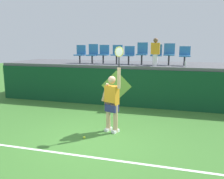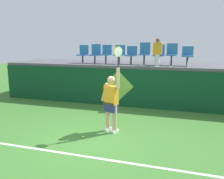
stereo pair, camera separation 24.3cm
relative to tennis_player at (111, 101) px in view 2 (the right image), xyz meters
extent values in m
plane|color=#3D752D|center=(-0.30, -0.74, -0.93)|extent=(40.00, 40.00, 0.00)
cube|color=#0F4223|center=(-0.30, 2.93, -0.16)|extent=(11.47, 0.20, 1.53)
cube|color=#56565B|center=(-0.30, 4.32, 0.67)|extent=(11.47, 2.88, 0.12)
cube|color=white|center=(-0.30, -1.69, -0.92)|extent=(10.32, 0.08, 0.01)
cube|color=white|center=(-0.13, 0.05, -0.89)|extent=(0.20, 0.29, 0.08)
cube|color=white|center=(0.12, -0.04, -0.89)|extent=(0.20, 0.29, 0.08)
cylinder|color=#DBAD84|center=(-0.13, 0.05, -0.51)|extent=(0.13, 0.13, 0.83)
cylinder|color=#DBAD84|center=(0.12, -0.04, -0.51)|extent=(0.13, 0.13, 0.83)
cube|color=navy|center=(-0.01, 0.00, -0.17)|extent=(0.41, 0.33, 0.28)
cube|color=orange|center=(-0.01, 0.00, 0.17)|extent=(0.43, 0.34, 0.54)
sphere|color=#DBAD84|center=(-0.01, 0.00, 0.61)|extent=(0.22, 0.22, 0.22)
cylinder|color=#DBAD84|center=(-0.23, 0.08, 0.22)|extent=(0.27, 0.17, 0.55)
cylinder|color=#DBAD84|center=(0.22, -0.08, 0.68)|extent=(0.09, 0.09, 0.58)
cylinder|color=black|center=(0.22, -0.08, 1.12)|extent=(0.03, 0.03, 0.30)
torus|color=gold|center=(0.22, -0.08, 1.40)|extent=(0.27, 0.12, 0.28)
ellipsoid|color=silver|center=(0.22, -0.08, 1.40)|extent=(0.23, 0.10, 0.24)
sphere|color=#D1E533|center=(-0.59, -0.71, -0.89)|extent=(0.07, 0.07, 0.07)
cylinder|color=white|center=(2.03, 3.08, 0.83)|extent=(0.06, 0.06, 0.21)
cylinder|color=#38383D|center=(-2.58, 3.72, 0.90)|extent=(0.07, 0.07, 0.34)
cube|color=#2D70B2|center=(-2.58, 3.72, 1.09)|extent=(0.44, 0.42, 0.05)
cube|color=#2D70B2|center=(-2.58, 3.91, 1.33)|extent=(0.44, 0.04, 0.42)
cylinder|color=#38383D|center=(-1.98, 3.72, 0.90)|extent=(0.07, 0.07, 0.34)
cube|color=#2D70B2|center=(-1.98, 3.72, 1.09)|extent=(0.44, 0.42, 0.05)
cube|color=#2D70B2|center=(-1.98, 3.91, 1.35)|extent=(0.44, 0.04, 0.46)
cylinder|color=#38383D|center=(-1.46, 3.72, 0.91)|extent=(0.07, 0.07, 0.37)
cube|color=#2D70B2|center=(-1.46, 3.72, 1.12)|extent=(0.44, 0.42, 0.05)
cube|color=#2D70B2|center=(-1.46, 3.91, 1.35)|extent=(0.44, 0.04, 0.40)
cylinder|color=#38383D|center=(-0.84, 3.72, 0.91)|extent=(0.07, 0.07, 0.37)
cube|color=#2D70B2|center=(-0.84, 3.72, 1.12)|extent=(0.44, 0.42, 0.05)
cube|color=#2D70B2|center=(-0.84, 3.91, 1.35)|extent=(0.44, 0.04, 0.40)
cylinder|color=#38383D|center=(-0.31, 3.72, 0.91)|extent=(0.07, 0.07, 0.35)
cube|color=#2D70B2|center=(-0.31, 3.72, 1.11)|extent=(0.44, 0.42, 0.05)
cube|color=#2D70B2|center=(-0.31, 3.91, 1.32)|extent=(0.44, 0.04, 0.37)
cylinder|color=#38383D|center=(0.26, 3.72, 0.93)|extent=(0.07, 0.07, 0.40)
cube|color=#2D70B2|center=(0.26, 3.72, 1.15)|extent=(0.44, 0.42, 0.05)
cube|color=#2D70B2|center=(0.26, 3.91, 1.42)|extent=(0.44, 0.04, 0.48)
cylinder|color=#38383D|center=(0.85, 3.72, 0.91)|extent=(0.07, 0.07, 0.37)
cube|color=#2D70B2|center=(0.85, 3.72, 1.12)|extent=(0.44, 0.42, 0.05)
cube|color=#2D70B2|center=(0.85, 3.91, 1.36)|extent=(0.44, 0.04, 0.42)
cylinder|color=#38383D|center=(1.38, 3.72, 0.93)|extent=(0.07, 0.07, 0.40)
cube|color=#2D70B2|center=(1.38, 3.72, 1.15)|extent=(0.44, 0.42, 0.05)
cube|color=#2D70B2|center=(1.38, 3.91, 1.40)|extent=(0.44, 0.04, 0.44)
cylinder|color=#38383D|center=(1.99, 3.72, 0.91)|extent=(0.07, 0.07, 0.36)
cube|color=#2D70B2|center=(1.99, 3.72, 1.11)|extent=(0.44, 0.42, 0.05)
cube|color=#2D70B2|center=(1.99, 3.91, 1.32)|extent=(0.44, 0.04, 0.36)
cylinder|color=white|center=(0.85, 3.34, 0.96)|extent=(0.20, 0.20, 0.46)
cube|color=orange|center=(0.85, 3.34, 1.42)|extent=(0.34, 0.20, 0.46)
sphere|color=brown|center=(0.85, 3.34, 1.74)|extent=(0.18, 0.18, 0.18)
cube|color=#0F4223|center=(-0.61, 2.82, -0.92)|extent=(0.90, 0.01, 0.00)
plane|color=#8CC64C|center=(-0.61, 2.82, -0.08)|extent=(1.27, 0.00, 1.27)
camera|label=1|loc=(1.81, -6.43, 1.64)|focal=38.42mm
camera|label=2|loc=(2.05, -6.36, 1.64)|focal=38.42mm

